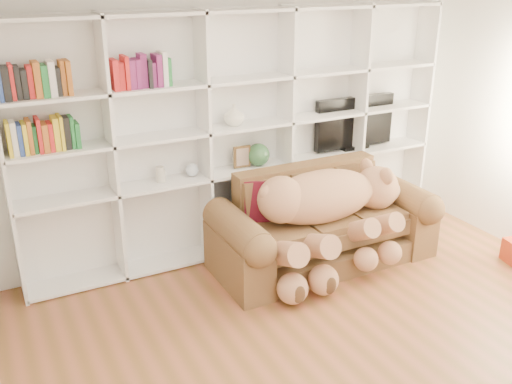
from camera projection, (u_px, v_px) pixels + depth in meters
floor at (388, 375)px, 4.11m from camera, size 5.00×5.00×0.00m
wall_back at (237, 116)px, 5.67m from camera, size 5.00×0.02×2.70m
bookshelf at (221, 126)px, 5.48m from camera, size 4.43×0.35×2.40m
sofa at (321, 228)px, 5.59m from camera, size 2.17×0.94×0.91m
teddy_bear at (327, 209)px, 5.30m from camera, size 1.67×0.90×0.97m
throw_pillow at (266, 202)px, 5.37m from camera, size 0.47×0.36×0.43m
tv at (354, 123)px, 6.20m from camera, size 0.97×0.18×0.57m
picture_frame at (242, 157)px, 5.63m from camera, size 0.18×0.03×0.22m
green_vase at (258, 155)px, 5.71m from camera, size 0.23×0.23×0.23m
figurine_tall at (160, 174)px, 5.29m from camera, size 0.08×0.08×0.15m
figurine_short at (162, 176)px, 5.30m from camera, size 0.08×0.08×0.12m
snow_globe at (192, 170)px, 5.42m from camera, size 0.12×0.12×0.12m
shelf_vase at (234, 115)px, 5.44m from camera, size 0.22×0.22×0.21m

